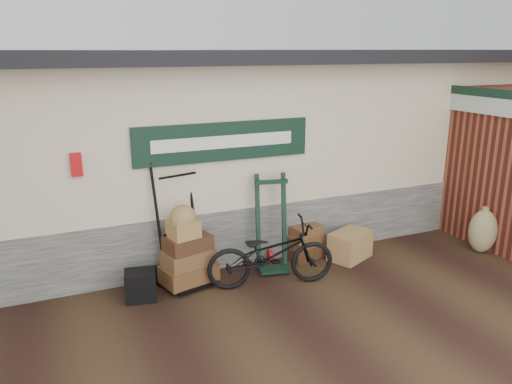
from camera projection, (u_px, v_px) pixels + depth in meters
ground at (271, 291)px, 6.86m from camera, size 80.00×80.00×0.00m
station_building at (206, 143)px, 8.83m from camera, size 14.40×4.10×3.20m
brick_outbuilding at (471, 155)px, 9.36m from camera, size 1.71×4.51×2.62m
porter_trolley at (180, 222)px, 6.93m from camera, size 1.03×0.87×1.79m
green_barrow at (272, 223)px, 7.41m from camera, size 0.60×0.54×1.45m
suitcase_stack at (305, 242)px, 7.92m from camera, size 0.67×0.50×0.53m
wicker_hamper at (350, 245)px, 7.90m from camera, size 0.80×0.68×0.44m
black_trunk at (141, 285)px, 6.61m from camera, size 0.45×0.41×0.40m
bicycle at (271, 251)px, 6.91m from camera, size 0.98×1.89×1.05m
burlap_sack_left at (483, 231)px, 8.10m from camera, size 0.57×0.53×0.73m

